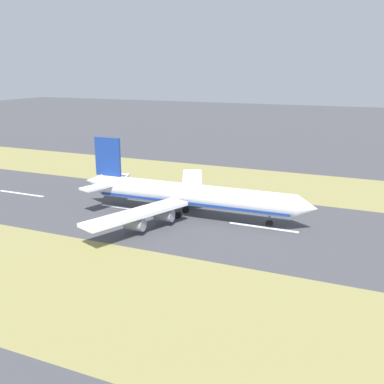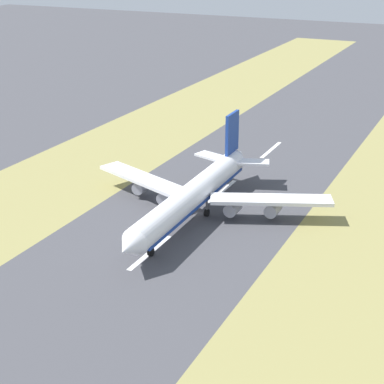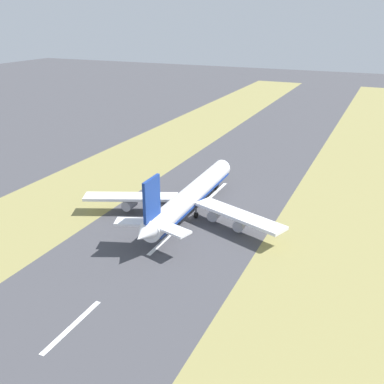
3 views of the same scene
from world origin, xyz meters
name	(u,v)px [view 3 (image 3 of 3)]	position (x,y,z in m)	size (l,w,h in m)	color
ground_plane	(189,217)	(0.00, 0.00, 0.00)	(800.00, 800.00, 0.00)	#424247
grass_median_west	(70,195)	(-45.00, 0.00, 0.00)	(40.00, 600.00, 0.01)	olive
grass_median_east	(341,246)	(45.00, 0.00, 0.00)	(40.00, 600.00, 0.01)	olive
centreline_dash_near	(72,326)	(0.00, -56.34, 0.01)	(1.20, 18.00, 0.01)	silver
centreline_dash_mid	(164,240)	(0.00, -16.34, 0.01)	(1.20, 18.00, 0.01)	silver
centreline_dash_far	(217,191)	(0.00, 23.66, 0.01)	(1.20, 18.00, 0.01)	silver
airplane_main_jet	(190,197)	(-0.50, 1.76, 6.02)	(64.13, 67.09, 20.20)	white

